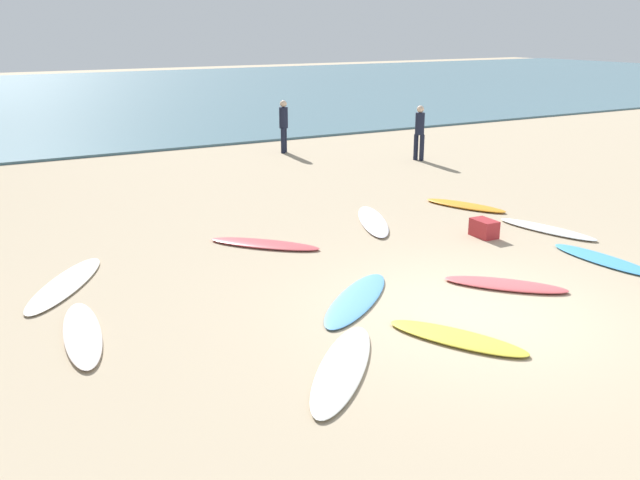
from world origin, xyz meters
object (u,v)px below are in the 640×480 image
(surfboard_10, at_px, (505,285))
(surfboard_5, at_px, (465,205))
(surfboard_2, at_px, (265,244))
(surfboard_3, at_px, (547,229))
(beachgoer_near, at_px, (284,124))
(surfboard_0, at_px, (356,299))
(beach_cooler, at_px, (484,228))
(surfboard_7, at_px, (342,368))
(surfboard_1, at_px, (65,284))
(surfboard_6, at_px, (373,221))
(surfboard_8, at_px, (604,260))
(surfboard_4, at_px, (457,338))
(surfboard_9, at_px, (82,333))
(beachgoer_mid, at_px, (420,130))

(surfboard_10, bearing_deg, surfboard_5, 13.74)
(surfboard_2, xyz_separation_m, surfboard_3, (5.38, -1.93, 0.00))
(beachgoer_near, bearing_deg, surfboard_5, 45.99)
(surfboard_0, relative_size, surfboard_2, 1.08)
(surfboard_0, height_order, beach_cooler, beach_cooler)
(surfboard_5, height_order, surfboard_7, surfboard_5)
(beach_cooler, bearing_deg, surfboard_7, -147.76)
(surfboard_1, bearing_deg, surfboard_6, -140.81)
(surfboard_8, bearing_deg, beach_cooler, -71.21)
(surfboard_2, xyz_separation_m, surfboard_8, (4.81, -3.77, -0.01))
(surfboard_4, relative_size, beachgoer_near, 1.15)
(surfboard_10, bearing_deg, surfboard_2, 79.70)
(surfboard_9, xyz_separation_m, beach_cooler, (7.82, 0.80, 0.13))
(surfboard_3, xyz_separation_m, surfboard_9, (-9.21, -0.47, 0.00))
(surfboard_4, distance_m, beachgoer_near, 14.39)
(surfboard_0, bearing_deg, surfboard_3, 63.11)
(surfboard_1, distance_m, surfboard_3, 9.19)
(surfboard_0, bearing_deg, surfboard_6, 103.00)
(surfboard_0, xyz_separation_m, beachgoer_near, (4.78, 11.88, 0.90))
(surfboard_5, bearing_deg, beachgoer_near, -109.54)
(surfboard_2, distance_m, surfboard_10, 4.54)
(surfboard_6, xyz_separation_m, surfboard_7, (-3.95, -5.24, -0.01))
(surfboard_7, distance_m, surfboard_10, 3.87)
(surfboard_2, relative_size, surfboard_9, 0.97)
(surfboard_3, distance_m, beach_cooler, 1.43)
(surfboard_0, xyz_separation_m, surfboard_9, (-3.86, 0.77, 0.01))
(surfboard_3, distance_m, surfboard_7, 7.32)
(surfboard_7, distance_m, surfboard_8, 6.22)
(surfboard_6, bearing_deg, surfboard_3, 165.98)
(surfboard_8, bearing_deg, surfboard_6, -63.87)
(beach_cooler, bearing_deg, surfboard_9, -174.14)
(surfboard_0, relative_size, beach_cooler, 4.37)
(surfboard_2, xyz_separation_m, surfboard_6, (2.66, 0.30, 0.00))
(surfboard_5, relative_size, surfboard_10, 1.02)
(surfboard_0, relative_size, surfboard_1, 0.92)
(surfboard_7, relative_size, beach_cooler, 4.50)
(surfboard_1, bearing_deg, surfboard_0, 175.96)
(surfboard_5, relative_size, surfboard_8, 0.94)
(surfboard_1, relative_size, surfboard_4, 1.32)
(surfboard_3, bearing_deg, surfboard_5, 81.35)
(surfboard_4, height_order, surfboard_9, surfboard_9)
(surfboard_4, distance_m, surfboard_5, 7.15)
(surfboard_1, bearing_deg, surfboard_4, 165.06)
(beachgoer_mid, bearing_deg, surfboard_3, -45.09)
(surfboard_7, bearing_deg, surfboard_1, 159.90)
(surfboard_6, height_order, surfboard_8, surfboard_6)
(surfboard_1, height_order, beachgoer_near, beachgoer_near)
(surfboard_4, relative_size, surfboard_10, 1.01)
(surfboard_9, distance_m, beachgoer_near, 14.10)
(surfboard_2, xyz_separation_m, beachgoer_near, (4.81, 8.71, 0.90))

